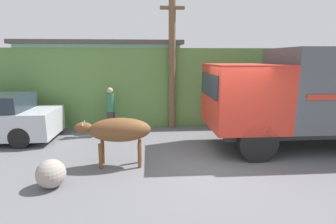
% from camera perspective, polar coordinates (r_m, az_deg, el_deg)
% --- Properties ---
extents(ground_plane, '(60.00, 60.00, 0.00)m').
position_cam_1_polar(ground_plane, '(7.06, 11.04, -11.21)').
color(ground_plane, slate).
extents(hillside_embankment, '(32.00, 6.31, 3.09)m').
position_cam_1_polar(hillside_embankment, '(13.55, 3.40, 6.73)').
color(hillside_embankment, '#608C47').
rests_on(hillside_embankment, ground_plane).
extents(building_backdrop, '(6.52, 2.70, 3.39)m').
position_cam_1_polar(building_backdrop, '(11.66, -13.64, 6.40)').
color(building_backdrop, '#8CC69E').
rests_on(building_backdrop, ground_plane).
extents(cargo_truck, '(6.69, 2.31, 3.00)m').
position_cam_1_polar(cargo_truck, '(9.12, 30.75, 3.57)').
color(cargo_truck, '#2D2D2D').
rests_on(cargo_truck, ground_plane).
extents(brown_cow, '(1.89, 0.61, 1.26)m').
position_cam_1_polar(brown_cow, '(6.70, -10.82, -3.98)').
color(brown_cow, brown).
rests_on(brown_cow, ground_plane).
extents(pedestrian_on_hill, '(0.38, 0.38, 1.66)m').
position_cam_1_polar(pedestrian_on_hill, '(9.91, -12.37, 1.00)').
color(pedestrian_on_hill, '#38332D').
rests_on(pedestrian_on_hill, ground_plane).
extents(utility_pole, '(0.90, 0.26, 5.13)m').
position_cam_1_polar(utility_pole, '(10.11, 0.89, 11.37)').
color(utility_pole, brown).
rests_on(utility_pole, ground_plane).
extents(roadside_rock, '(0.62, 0.62, 0.62)m').
position_cam_1_polar(roadside_rock, '(6.25, -24.13, -12.14)').
color(roadside_rock, gray).
rests_on(roadside_rock, ground_plane).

